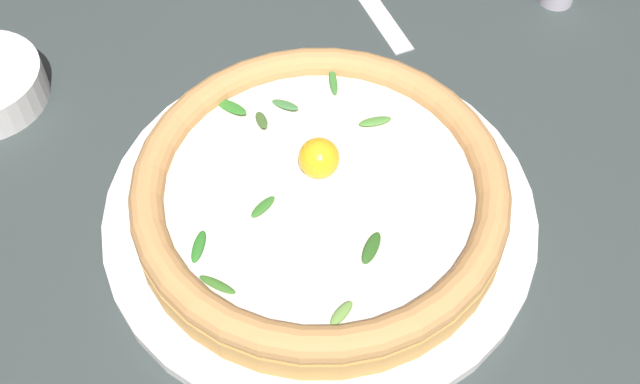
% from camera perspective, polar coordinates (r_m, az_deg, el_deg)
% --- Properties ---
extents(ground_plane, '(2.40, 2.40, 0.03)m').
position_cam_1_polar(ground_plane, '(0.60, -2.51, -4.38)').
color(ground_plane, '#333D3B').
rests_on(ground_plane, ground).
extents(pizza_plate, '(0.31, 0.31, 0.01)m').
position_cam_1_polar(pizza_plate, '(0.59, 0.00, -1.49)').
color(pizza_plate, white).
rests_on(pizza_plate, ground).
extents(pizza, '(0.27, 0.27, 0.05)m').
position_cam_1_polar(pizza, '(0.57, -0.01, 0.01)').
color(pizza, tan).
rests_on(pizza, pizza_plate).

